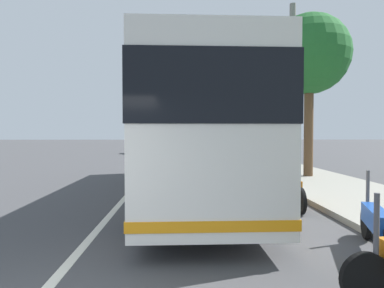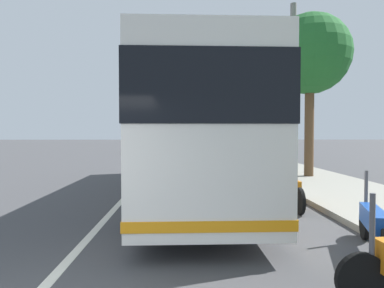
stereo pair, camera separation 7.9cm
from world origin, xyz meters
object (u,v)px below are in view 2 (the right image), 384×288
car_behind_bus (154,143)px  car_side_street (143,147)px  coach_bus (192,130)px  roadside_tree_mid_block (310,55)px  motorcycle_far_end (374,225)px  motorcycle_angled (289,189)px  roadside_tree_far_block (246,101)px  utility_pole (293,90)px

car_behind_bus → car_side_street: size_ratio=1.13×
coach_bus → car_side_street: bearing=9.8°
car_side_street → roadside_tree_mid_block: size_ratio=0.59×
motorcycle_far_end → coach_bus: bearing=45.2°
motorcycle_angled → roadside_tree_far_block: (14.68, -1.70, 3.71)m
car_behind_bus → roadside_tree_mid_block: size_ratio=0.67×
motorcycle_far_end → car_side_street: size_ratio=0.51×
coach_bus → roadside_tree_mid_block: size_ratio=1.76×
motorcycle_far_end → utility_pole: utility_pole is taller
roadside_tree_far_block → roadside_tree_mid_block: bearing=-174.8°
motorcycle_far_end → motorcycle_angled: size_ratio=0.99×
motorcycle_angled → motorcycle_far_end: bearing=-175.2°
motorcycle_far_end → roadside_tree_mid_block: size_ratio=0.30×
utility_pole → motorcycle_far_end: bearing=168.4°
coach_bus → roadside_tree_far_block: size_ratio=2.13×
car_side_street → car_behind_bus: bearing=175.4°
coach_bus → motorcycle_far_end: 6.31m
coach_bus → roadside_tree_mid_block: roadside_tree_mid_block is taller
car_behind_bus → roadside_tree_far_block: (-20.69, -8.10, 3.51)m
coach_bus → utility_pole: size_ratio=1.53×
car_behind_bus → roadside_tree_mid_block: bearing=13.4°
coach_bus → utility_pole: utility_pole is taller
roadside_tree_mid_block → car_side_street: bearing=25.4°
car_side_street → coach_bus: bearing=6.6°
car_behind_bus → roadside_tree_mid_block: (-30.01, -8.96, 4.49)m
roadside_tree_mid_block → motorcycle_far_end: bearing=165.3°
motorcycle_far_end → motorcycle_angled: 3.32m
roadside_tree_mid_block → utility_pole: utility_pole is taller
utility_pole → roadside_tree_mid_block: bearing=-174.8°
roadside_tree_mid_block → motorcycle_angled: bearing=154.5°
roadside_tree_mid_block → utility_pole: bearing=5.2°
roadside_tree_mid_block → roadside_tree_far_block: 9.42m
coach_bus → car_side_street: 22.79m
motorcycle_far_end → roadside_tree_far_block: size_ratio=0.37×
motorcycle_angled → car_side_street: (24.54, 6.55, 0.19)m
coach_bus → motorcycle_angled: size_ratio=5.75×
coach_bus → car_side_street: (22.37, 4.12, -1.37)m
motorcycle_far_end → car_behind_bus: size_ratio=0.45×
roadside_tree_mid_block → utility_pole: (1.67, 0.15, -1.20)m
roadside_tree_mid_block → roadside_tree_far_block: bearing=5.2°
roadside_tree_far_block → car_side_street: bearing=39.9°
motorcycle_angled → utility_pole: (7.03, -2.41, 3.49)m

